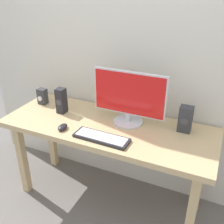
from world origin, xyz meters
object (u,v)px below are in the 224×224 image
monitor (129,97)px  keyboard_primary (102,138)px  mouse (63,127)px  audio_controller (42,96)px  desk (107,135)px  speaker_right (185,119)px  speaker_left (61,101)px

monitor → keyboard_primary: monitor is taller
mouse → audio_controller: audio_controller is taller
monitor → desk: bearing=-139.6°
desk → speaker_right: bearing=15.9°
speaker_right → audio_controller: size_ratio=1.39×
speaker_left → audio_controller: 0.26m
desk → monitor: bearing=40.4°
monitor → mouse: monitor is taller
audio_controller → desk: bearing=-9.0°
speaker_left → keyboard_primary: bearing=-25.9°
monitor → audio_controller: monitor is taller
speaker_right → speaker_left: bearing=-173.1°
keyboard_primary → audio_controller: bearing=157.4°
speaker_left → mouse: bearing=-55.5°
monitor → audio_controller: (-0.82, -0.00, -0.14)m
keyboard_primary → speaker_left: (-0.49, 0.24, 0.09)m
speaker_left → audio_controller: bearing=164.1°
monitor → speaker_right: bearing=6.4°
desk → audio_controller: audio_controller is taller
mouse → audio_controller: bearing=139.8°
desk → keyboard_primary: 0.23m
desk → speaker_left: size_ratio=7.75×
audio_controller → monitor: bearing=0.0°
mouse → speaker_left: size_ratio=0.47×
mouse → speaker_left: (-0.16, 0.23, 0.09)m
speaker_right → audio_controller: (-1.24, -0.05, -0.03)m
desk → speaker_left: speaker_left is taller
desk → audio_controller: 0.72m
monitor → speaker_left: size_ratio=2.68×
desk → monitor: size_ratio=2.90×
desk → keyboard_primary: keyboard_primary is taller
monitor → keyboard_primary: 0.38m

